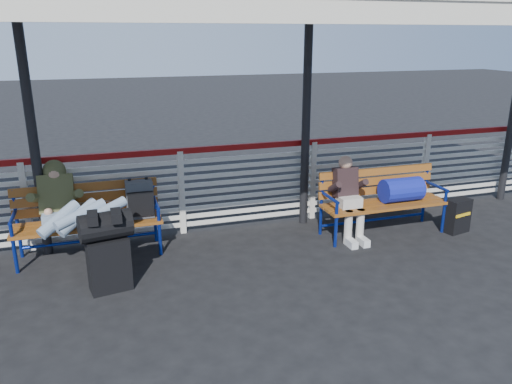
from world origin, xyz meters
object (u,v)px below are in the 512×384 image
object	(u,v)px
luggage_stack	(108,248)
traveler_man	(73,210)
companion_person	(349,197)
suitcase_side	(458,216)
bench_left	(105,209)
bench_right	(391,193)

from	to	relation	value
luggage_stack	traveler_man	world-z (taller)	traveler_man
traveler_man	companion_person	bearing A→B (deg)	-2.52
luggage_stack	companion_person	distance (m)	3.25
companion_person	suitcase_side	distance (m)	1.66
companion_person	suitcase_side	xyz separation A→B (m)	(1.60, -0.30, -0.35)
luggage_stack	companion_person	size ratio (longest dim) A/B	0.80
luggage_stack	suitcase_side	distance (m)	4.82
luggage_stack	traveler_man	xyz separation A→B (m)	(-0.35, 0.69, 0.24)
companion_person	suitcase_side	size ratio (longest dim) A/B	2.33
bench_left	companion_person	size ratio (longest dim) A/B	1.57
companion_person	luggage_stack	bearing A→B (deg)	-170.62
bench_right	suitcase_side	distance (m)	1.04
suitcase_side	bench_left	bearing A→B (deg)	158.06
luggage_stack	traveler_man	distance (m)	0.80
luggage_stack	traveler_man	size ratio (longest dim) A/B	0.56
traveler_man	companion_person	size ratio (longest dim) A/B	1.43
bench_right	traveler_man	distance (m)	4.23
companion_person	suitcase_side	bearing A→B (deg)	-10.54
bench_right	traveler_man	xyz separation A→B (m)	(-4.23, 0.15, 0.14)
bench_left	suitcase_side	world-z (taller)	bench_left
bench_right	companion_person	xyz separation A→B (m)	(-0.67, -0.01, 0.00)
bench_right	companion_person	bearing A→B (deg)	-179.32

